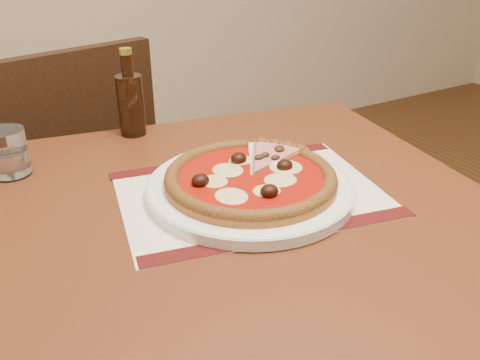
{
  "coord_description": "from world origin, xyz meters",
  "views": [
    {
      "loc": [
        -1.15,
        0.5,
        1.16
      ],
      "look_at": [
        -0.78,
        1.14,
        0.78
      ],
      "focal_mm": 38.0,
      "sensor_mm": 36.0,
      "label": 1
    }
  ],
  "objects_px": {
    "water_glass": "(8,153)",
    "bottle": "(131,102)",
    "chair_far": "(75,176)",
    "table": "(246,253)",
    "pizza": "(251,177)",
    "plate": "(251,188)"
  },
  "relations": [
    {
      "from": "water_glass",
      "to": "bottle",
      "type": "bearing_deg",
      "value": 16.56
    },
    {
      "from": "bottle",
      "to": "water_glass",
      "type": "bearing_deg",
      "value": -163.44
    },
    {
      "from": "water_glass",
      "to": "chair_far",
      "type": "bearing_deg",
      "value": 67.24
    },
    {
      "from": "table",
      "to": "chair_far",
      "type": "distance_m",
      "value": 0.77
    },
    {
      "from": "water_glass",
      "to": "pizza",
      "type": "bearing_deg",
      "value": -40.25
    },
    {
      "from": "pizza",
      "to": "water_glass",
      "type": "distance_m",
      "value": 0.43
    },
    {
      "from": "pizza",
      "to": "bottle",
      "type": "bearing_deg",
      "value": 101.87
    },
    {
      "from": "chair_far",
      "to": "pizza",
      "type": "xyz_separation_m",
      "value": [
        0.14,
        -0.73,
        0.28
      ]
    },
    {
      "from": "chair_far",
      "to": "bottle",
      "type": "xyz_separation_m",
      "value": [
        0.07,
        -0.38,
        0.32
      ]
    },
    {
      "from": "chair_far",
      "to": "water_glass",
      "type": "height_order",
      "value": "chair_far"
    },
    {
      "from": "pizza",
      "to": "water_glass",
      "type": "xyz_separation_m",
      "value": [
        -0.33,
        0.28,
        0.01
      ]
    },
    {
      "from": "pizza",
      "to": "table",
      "type": "bearing_deg",
      "value": -136.39
    },
    {
      "from": "plate",
      "to": "pizza",
      "type": "distance_m",
      "value": 0.02
    },
    {
      "from": "chair_far",
      "to": "bottle",
      "type": "distance_m",
      "value": 0.5
    },
    {
      "from": "pizza",
      "to": "bottle",
      "type": "relative_size",
      "value": 1.56
    },
    {
      "from": "table",
      "to": "pizza",
      "type": "xyz_separation_m",
      "value": [
        0.02,
        0.02,
        0.13
      ]
    },
    {
      "from": "plate",
      "to": "table",
      "type": "bearing_deg",
      "value": -136.45
    },
    {
      "from": "plate",
      "to": "pizza",
      "type": "xyz_separation_m",
      "value": [
        -0.0,
        -0.0,
        0.02
      ]
    },
    {
      "from": "water_glass",
      "to": "bottle",
      "type": "relative_size",
      "value": 0.47
    },
    {
      "from": "table",
      "to": "bottle",
      "type": "height_order",
      "value": "bottle"
    },
    {
      "from": "table",
      "to": "bottle",
      "type": "xyz_separation_m",
      "value": [
        -0.06,
        0.38,
        0.17
      ]
    },
    {
      "from": "chair_far",
      "to": "plate",
      "type": "xyz_separation_m",
      "value": [
        0.14,
        -0.73,
        0.26
      ]
    }
  ]
}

